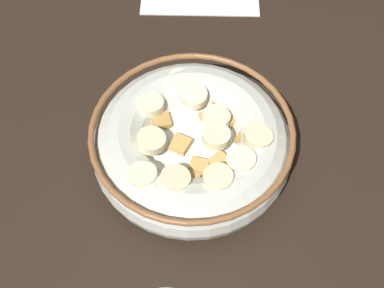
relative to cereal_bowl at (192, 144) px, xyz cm
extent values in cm
cube|color=black|center=(-0.02, 0.03, -4.11)|extent=(113.98, 113.98, 2.00)
cylinder|color=beige|center=(-0.02, 0.03, -2.81)|extent=(10.67, 10.67, 0.60)
torus|color=beige|center=(-0.02, 0.03, -0.27)|extent=(19.40, 19.40, 5.67)
torus|color=brown|center=(-0.02, 0.03, 2.26)|extent=(19.42, 19.42, 0.60)
cylinder|color=white|center=(-0.02, 0.03, 0.42)|extent=(16.00, 16.00, 0.40)
cube|color=#AD7F42|center=(5.17, -0.32, 1.10)|extent=(2.40, 2.41, 0.89)
cube|color=tan|center=(-2.91, -5.05, 1.20)|extent=(2.00, 1.96, 0.91)
cube|color=tan|center=(1.65, 2.41, 1.02)|extent=(2.34, 2.33, 0.84)
cube|color=#B78947|center=(2.29, 5.07, 1.07)|extent=(2.35, 2.31, 0.95)
cube|color=#AD7F42|center=(-6.25, -1.24, 1.19)|extent=(2.28, 2.26, 0.89)
cube|color=#AD7F42|center=(4.59, 3.81, 1.18)|extent=(2.32, 2.32, 0.81)
cube|color=tan|center=(6.69, 2.45, 0.98)|extent=(2.32, 2.32, 0.78)
cube|color=tan|center=(-6.28, 1.62, 0.92)|extent=(2.44, 2.44, 0.89)
cube|color=tan|center=(0.72, -3.18, 0.92)|extent=(2.14, 2.11, 0.87)
cube|color=tan|center=(6.35, -2.43, 1.00)|extent=(2.04, 2.03, 0.80)
cube|color=tan|center=(-3.67, 4.51, 1.03)|extent=(2.46, 2.48, 1.00)
cube|color=tan|center=(2.89, -6.00, 1.06)|extent=(2.08, 2.09, 0.81)
cube|color=tan|center=(3.63, 2.59, 1.01)|extent=(2.48, 2.48, 0.98)
cube|color=tan|center=(2.62, -4.48, 0.96)|extent=(2.13, 2.18, 0.93)
cube|color=tan|center=(2.69, -2.69, 1.07)|extent=(2.45, 2.45, 0.85)
cube|color=tan|center=(-4.98, -4.65, 0.95)|extent=(2.35, 2.35, 0.79)
cube|color=#B78947|center=(0.27, -4.69, 1.17)|extent=(2.05, 1.98, 0.98)
cube|color=tan|center=(-1.34, -6.00, 1.20)|extent=(2.40, 2.40, 0.78)
cube|color=tan|center=(-1.10, -0.85, 1.12)|extent=(2.31, 2.33, 0.87)
cube|color=#B78947|center=(-3.11, 1.88, 0.99)|extent=(2.21, 2.16, 0.96)
cylinder|color=beige|center=(6.09, -0.67, 2.47)|extent=(3.82, 3.75, 1.38)
cylinder|color=beige|center=(2.49, -5.04, 2.33)|extent=(3.80, 3.77, 1.17)
cylinder|color=#F4EABC|center=(4.53, -3.16, 2.30)|extent=(3.87, 3.83, 1.33)
cylinder|color=#F9EFC6|center=(-4.16, -5.05, 2.22)|extent=(3.21, 3.25, 1.36)
cylinder|color=#F9EFC6|center=(2.23, 1.73, 1.98)|extent=(2.93, 2.92, 1.48)
cylinder|color=#F4EABC|center=(-4.25, 3.16, 1.93)|extent=(3.74, 3.72, 1.21)
cylinder|color=#F4EABC|center=(2.23, -0.65, 2.42)|extent=(3.76, 3.76, 1.24)
cylinder|color=#F4EABC|center=(0.41, 4.21, 2.18)|extent=(3.16, 3.22, 1.35)
cylinder|color=beige|center=(-1.27, -5.30, 2.27)|extent=(3.63, 3.59, 1.42)
cylinder|color=beige|center=(-3.71, -1.39, 2.42)|extent=(3.89, 3.80, 1.48)
cylinder|color=#F9EFC6|center=(-1.38, 6.22, 1.95)|extent=(3.83, 3.77, 1.26)
camera|label=1|loc=(1.07, -26.38, 40.21)|focal=46.37mm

